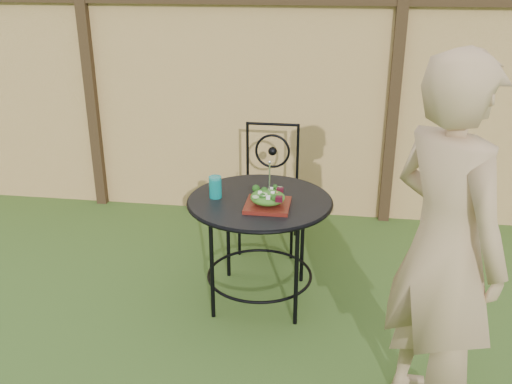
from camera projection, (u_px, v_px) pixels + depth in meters
ground at (173, 361)px, 3.24m from camera, size 60.00×60.00×0.00m
fence at (238, 107)px, 4.90m from camera, size 8.00×0.12×1.90m
patio_table at (260, 219)px, 3.64m from camera, size 0.92×0.92×0.72m
patio_chair at (270, 184)px, 4.45m from camera, size 0.46×0.46×0.95m
diner at (444, 249)px, 2.58m from camera, size 0.73×0.79×1.81m
salad_plate at (268, 205)px, 3.47m from camera, size 0.27×0.27×0.02m
salad at (268, 197)px, 3.45m from camera, size 0.21×0.21×0.08m
fork at (270, 177)px, 3.40m from camera, size 0.01×0.01×0.18m
drinking_glass at (215, 187)px, 3.59m from camera, size 0.08×0.08×0.14m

